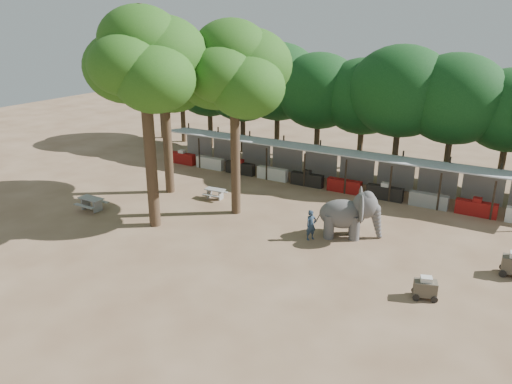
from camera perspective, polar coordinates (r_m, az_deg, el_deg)
The scene contains 11 objects.
ground at distance 24.69m, azimuth -3.88°, elevation -8.13°, with size 100.00×100.00×0.00m, color brown.
vendor_stalls at distance 35.70m, azimuth 8.57°, elevation 2.58°, with size 28.00×2.99×2.80m.
yard_tree_left at distance 33.33m, azimuth -10.54°, elevation 13.61°, with size 7.10×6.90×11.02m.
yard_tree_center at distance 27.53m, azimuth -12.68°, elevation 14.41°, with size 7.10×6.90×12.04m.
yard_tree_back at distance 28.92m, azimuth -2.54°, elevation 13.74°, with size 7.10×6.90×11.36m.
backdrop_trees at distance 39.50m, azimuth 11.76°, elevation 10.47°, with size 46.46×5.95×8.33m.
elephant at distance 27.45m, azimuth 10.70°, elevation -2.45°, with size 3.58×2.76×2.67m.
handler at distance 26.96m, azimuth 6.30°, elevation -3.77°, with size 0.60×0.40×1.67m, color #26384C.
picnic_table_near at distance 32.58m, azimuth -18.30°, elevation -1.10°, with size 1.63×1.47×0.80m.
picnic_table_far at distance 33.01m, azimuth -4.70°, elevation -0.04°, with size 1.41×1.28×0.66m.
cart_front at distance 22.79m, azimuth 18.78°, elevation -10.31°, with size 1.20×0.97×1.02m.
Camera 1 is at (12.43, -18.02, 11.42)m, focal length 35.00 mm.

